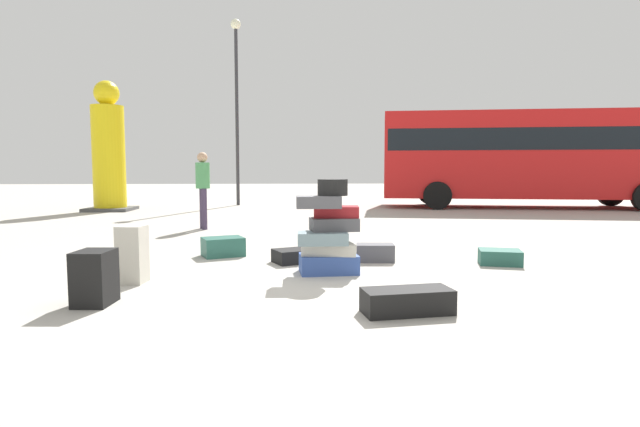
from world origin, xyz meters
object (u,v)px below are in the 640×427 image
at_px(lamp_post, 237,86).
at_px(parked_bus, 530,153).
at_px(suitcase_black_foreground_near, 95,278).
at_px(suitcase_teal_foreground_far, 223,247).
at_px(suitcase_black_left_side, 407,301).
at_px(suitcase_tower, 329,234).
at_px(suitcase_cream_right_side, 132,254).
at_px(yellow_dummy_statue, 109,153).
at_px(person_bearded_onlooker, 203,183).
at_px(suitcase_charcoal_behind_tower, 365,253).
at_px(suitcase_black_white_trunk, 296,256).
at_px(suitcase_teal_upright_blue, 500,257).

bearing_deg(lamp_post, parked_bus, -10.15).
xyz_separation_m(suitcase_black_foreground_near, parked_bus, (9.87, 11.62, 1.58)).
bearing_deg(suitcase_teal_foreground_far, suitcase_black_left_side, -78.29).
relative_size(suitcase_tower, suitcase_cream_right_side, 1.78).
xyz_separation_m(suitcase_cream_right_side, yellow_dummy_statue, (-3.86, 10.29, 1.45)).
bearing_deg(person_bearded_onlooker, suitcase_black_left_side, 4.57).
distance_m(suitcase_tower, lamp_post, 12.85).
xyz_separation_m(suitcase_black_left_side, yellow_dummy_statue, (-6.67, 11.65, 1.67)).
height_order(suitcase_tower, suitcase_teal_foreground_far, suitcase_tower).
relative_size(suitcase_tower, lamp_post, 0.18).
height_order(person_bearded_onlooker, yellow_dummy_statue, yellow_dummy_statue).
distance_m(suitcase_cream_right_side, parked_bus, 14.60).
xyz_separation_m(suitcase_charcoal_behind_tower, parked_bus, (6.98, 9.55, 1.71)).
xyz_separation_m(suitcase_tower, suitcase_black_white_trunk, (-0.39, 0.73, -0.40)).
relative_size(yellow_dummy_statue, lamp_post, 0.61).
height_order(suitcase_black_white_trunk, lamp_post, lamp_post).
bearing_deg(suitcase_black_white_trunk, person_bearded_onlooker, 92.85).
height_order(suitcase_cream_right_side, suitcase_teal_foreground_far, suitcase_cream_right_side).
xyz_separation_m(yellow_dummy_statue, lamp_post, (3.74, 2.20, 2.45)).
bearing_deg(person_bearded_onlooker, suitcase_teal_foreground_far, -5.22).
height_order(suitcase_black_white_trunk, parked_bus, parked_bus).
bearing_deg(parked_bus, person_bearded_onlooker, -140.22).
relative_size(suitcase_black_foreground_near, suitcase_black_left_side, 0.65).
bearing_deg(suitcase_teal_upright_blue, lamp_post, 127.62).
distance_m(suitcase_cream_right_side, suitcase_teal_upright_blue, 4.69).
distance_m(person_bearded_onlooker, parked_bus, 11.38).
relative_size(suitcase_teal_upright_blue, parked_bus, 0.05).
xyz_separation_m(suitcase_teal_upright_blue, person_bearded_onlooker, (-4.70, 4.32, 0.89)).
bearing_deg(suitcase_black_left_side, lamp_post, 93.71).
xyz_separation_m(suitcase_teal_upright_blue, yellow_dummy_statue, (-8.46, 9.44, 1.68)).
bearing_deg(suitcase_black_white_trunk, suitcase_cream_right_side, -171.38).
xyz_separation_m(suitcase_charcoal_behind_tower, suitcase_black_left_side, (-0.01, -2.53, -0.01)).
height_order(suitcase_tower, person_bearded_onlooker, person_bearded_onlooker).
distance_m(suitcase_teal_foreground_far, lamp_post, 11.55).
xyz_separation_m(suitcase_cream_right_side, suitcase_black_left_side, (2.82, -1.36, -0.22)).
distance_m(suitcase_tower, suitcase_teal_upright_blue, 2.42).
relative_size(suitcase_teal_foreground_far, parked_bus, 0.06).
bearing_deg(suitcase_charcoal_behind_tower, parked_bus, 57.61).
height_order(yellow_dummy_statue, lamp_post, lamp_post).
height_order(person_bearded_onlooker, parked_bus, parked_bus).
distance_m(suitcase_teal_foreground_far, suitcase_black_white_trunk, 1.22).
bearing_deg(parked_bus, suitcase_black_white_trunk, -119.21).
bearing_deg(lamp_post, person_bearded_onlooker, -89.86).
height_order(suitcase_black_foreground_near, person_bearded_onlooker, person_bearded_onlooker).
height_order(suitcase_black_left_side, yellow_dummy_statue, yellow_dummy_statue).
height_order(suitcase_black_foreground_near, parked_bus, parked_bus).
bearing_deg(person_bearded_onlooker, suitcase_black_white_trunk, 6.51).
bearing_deg(yellow_dummy_statue, lamp_post, 30.43).
distance_m(suitcase_black_foreground_near, suitcase_cream_right_side, 0.91).
xyz_separation_m(suitcase_cream_right_side, person_bearded_onlooker, (-0.09, 5.16, 0.67)).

